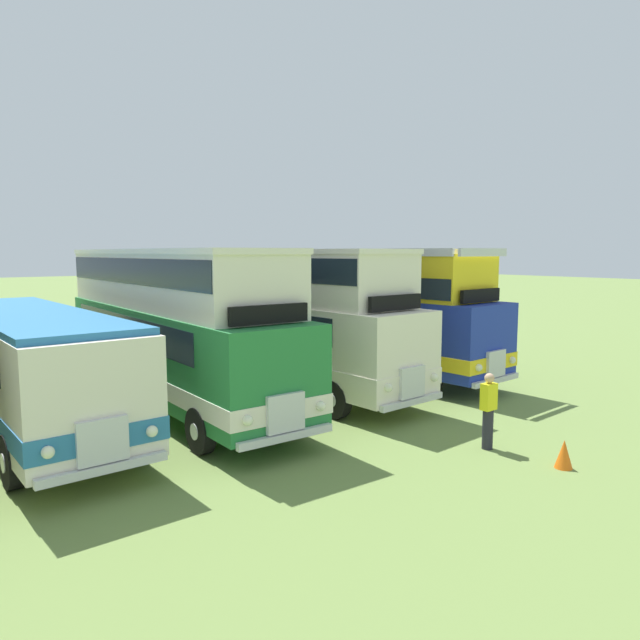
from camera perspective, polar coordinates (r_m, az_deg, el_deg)
bus_fifth_in_row at (r=15.73m, az=-26.78°, el=-3.70°), size 2.77×10.35×2.99m
bus_sixth_in_row at (r=16.94m, az=-14.41°, el=-0.02°), size 2.79×11.62×4.49m
bus_seventh_in_row at (r=18.42m, az=-3.09°, el=0.68°), size 3.04×10.18×4.49m
bus_eighth_in_row at (r=20.94m, az=5.16°, el=1.08°), size 3.08×10.20×4.52m
cone_near_end at (r=13.08m, az=22.98°, el=-12.11°), size 0.36×0.36×0.59m
marshal_person at (r=13.56m, az=16.31°, el=-8.56°), size 0.36×0.24×1.73m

